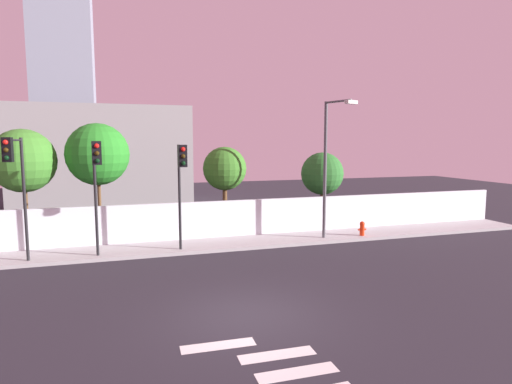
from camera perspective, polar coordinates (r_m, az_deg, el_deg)
name	(u,v)px	position (r m, az deg, el deg)	size (l,w,h in m)	color
ground_plane	(247,315)	(12.64, -1.15, -15.98)	(80.00, 80.00, 0.00)	#26232B
sidewalk	(197,246)	(20.24, -7.79, -7.09)	(36.00, 2.40, 0.15)	#A5A5A5
perimeter_wall	(192,220)	(21.29, -8.43, -3.74)	(36.00, 0.18, 1.80)	white
traffic_light_left	(96,174)	(18.07, -20.41, 2.29)	(0.42, 1.62, 4.74)	black
traffic_light_center	(181,174)	(18.27, -9.86, 2.32)	(0.34, 1.51, 4.60)	black
traffic_light_right	(16,173)	(18.60, -29.21, 2.21)	(0.50, 1.31, 4.88)	black
street_lamp_curbside	(329,158)	(21.04, 9.60, 4.40)	(0.85, 1.85, 6.63)	#4C4C51
fire_hydrant	(362,228)	(22.47, 13.87, -4.63)	(0.44, 0.26, 0.73)	red
roadside_tree_leftmost	(23,161)	(22.41, -28.45, 3.63)	(2.91, 2.91, 5.46)	brown
roadside_tree_midleft	(98,155)	(22.03, -20.24, 4.68)	(2.97, 2.97, 5.76)	brown
roadside_tree_midright	(225,169)	(22.66, -4.17, 3.04)	(2.28, 2.28, 4.61)	brown
roadside_tree_rightmost	(322,174)	(24.61, 8.75, 2.41)	(2.40, 2.40, 4.28)	brown
low_building_distant	(104,157)	(34.72, -19.44, 4.43)	(12.56, 6.00, 7.49)	gray
tower_on_skyline	(63,62)	(47.57, -24.18, 15.46)	(5.58, 5.00, 25.22)	gray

